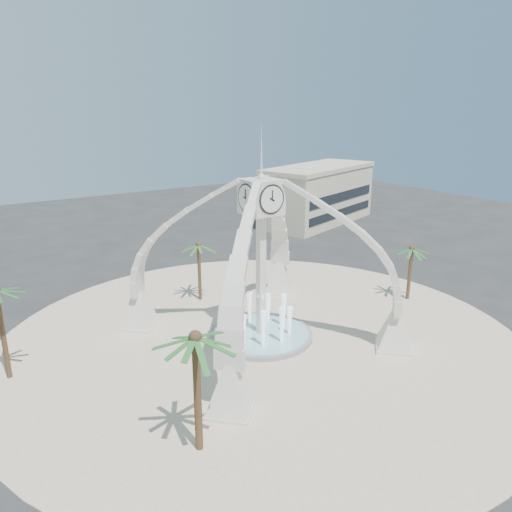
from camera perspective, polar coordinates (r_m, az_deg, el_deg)
ground at (r=39.21m, az=0.56°, el=-9.31°), size 140.00×140.00×0.00m
plaza at (r=39.20m, az=0.56°, el=-9.27°), size 40.00×40.00×0.06m
clock_tower at (r=36.81m, az=0.58°, el=-0.21°), size 17.94×17.94×16.30m
fountain at (r=39.09m, az=0.56°, el=-8.93°), size 8.00×8.00×3.62m
building_ne at (r=76.90m, az=7.15°, el=7.03°), size 21.87×14.17×8.60m
palm_east at (r=47.12m, az=17.39°, el=0.76°), size 3.49×3.49×5.57m
palm_north at (r=44.99m, az=-6.59°, el=1.18°), size 4.21×4.21×5.93m
palm_south at (r=24.85m, az=-6.95°, el=-9.40°), size 5.37×5.37×7.27m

